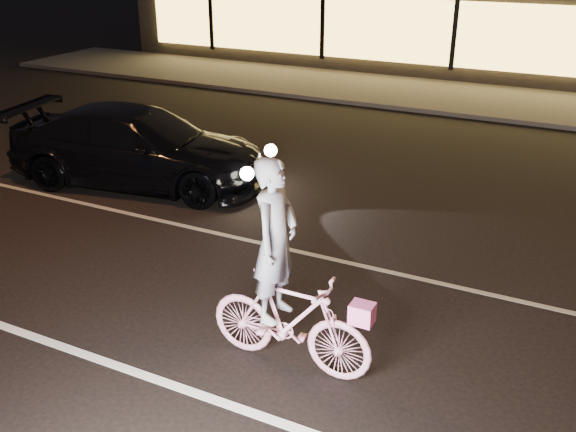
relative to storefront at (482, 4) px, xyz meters
The scene contains 7 objects.
ground 19.09m from the storefront, 90.00° to the right, with size 90.00×90.00×0.00m, color black.
lane_stripe_near 20.58m from the storefront, 90.00° to the right, with size 60.00×0.12×0.01m, color silver.
lane_stripe_far 17.10m from the storefront, 90.00° to the right, with size 60.00×0.10×0.01m, color gray.
sidewalk 6.32m from the storefront, 90.00° to the right, with size 30.00×4.00×0.12m, color #383533.
storefront is the anchor object (origin of this frame).
cyclist 19.68m from the storefront, 84.74° to the right, with size 1.95×0.67×2.46m.
sedan 16.04m from the storefront, 102.00° to the right, with size 5.37×2.93×1.48m.
Camera 1 is at (4.51, -5.99, 4.52)m, focal length 40.00 mm.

